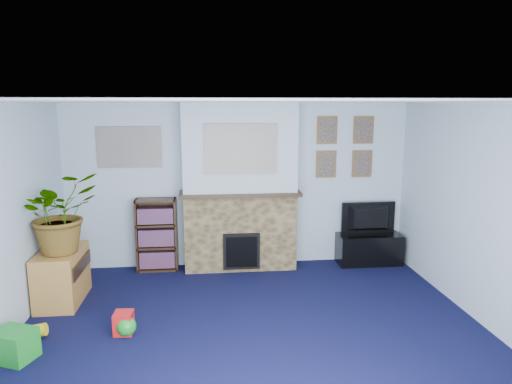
{
  "coord_description": "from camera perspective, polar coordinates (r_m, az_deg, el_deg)",
  "views": [
    {
      "loc": [
        -0.45,
        -4.36,
        2.37
      ],
      "look_at": [
        0.12,
        1.05,
        1.33
      ],
      "focal_mm": 32.0,
      "sensor_mm": 36.0,
      "label": 1
    }
  ],
  "objects": [
    {
      "name": "floor",
      "position": [
        4.98,
        -0.17,
        -17.54
      ],
      "size": [
        5.0,
        4.5,
        0.01
      ],
      "primitive_type": "cube",
      "color": "black",
      "rests_on": "ground"
    },
    {
      "name": "ceiling",
      "position": [
        4.38,
        -0.19,
        11.27
      ],
      "size": [
        5.0,
        4.5,
        0.01
      ],
      "primitive_type": "cube",
      "color": "white",
      "rests_on": "wall_back"
    },
    {
      "name": "wall_back",
      "position": [
        6.72,
        -2.14,
        0.84
      ],
      "size": [
        5.0,
        0.04,
        2.4
      ],
      "primitive_type": "cube",
      "color": "#AEC2D3",
      "rests_on": "ground"
    },
    {
      "name": "wall_front",
      "position": [
        2.45,
        5.46,
        -17.67
      ],
      "size": [
        5.0,
        0.04,
        2.4
      ],
      "primitive_type": "cube",
      "color": "#AEC2D3",
      "rests_on": "ground"
    },
    {
      "name": "wall_right",
      "position": [
        5.39,
        27.35,
        -2.9
      ],
      "size": [
        0.04,
        4.5,
        2.4
      ],
      "primitive_type": "cube",
      "color": "#AEC2D3",
      "rests_on": "ground"
    },
    {
      "name": "chimney_breast",
      "position": [
        6.53,
        -2.01,
        0.39
      ],
      "size": [
        1.72,
        0.5,
        2.4
      ],
      "color": "brown",
      "rests_on": "ground"
    },
    {
      "name": "collage_main",
      "position": [
        6.24,
        -1.91,
        5.44
      ],
      "size": [
        1.0,
        0.03,
        0.68
      ],
      "primitive_type": "cube",
      "color": "gray",
      "rests_on": "chimney_breast"
    },
    {
      "name": "collage_left",
      "position": [
        6.71,
        -15.55,
        5.43
      ],
      "size": [
        0.9,
        0.03,
        0.58
      ],
      "primitive_type": "cube",
      "color": "gray",
      "rests_on": "wall_back"
    },
    {
      "name": "portrait_tl",
      "position": [
        6.83,
        8.88,
        7.63
      ],
      "size": [
        0.3,
        0.03,
        0.4
      ],
      "primitive_type": "cube",
      "color": "brown",
      "rests_on": "wall_back"
    },
    {
      "name": "portrait_tr",
      "position": [
        6.99,
        13.28,
        7.55
      ],
      "size": [
        0.3,
        0.03,
        0.4
      ],
      "primitive_type": "cube",
      "color": "brown",
      "rests_on": "wall_back"
    },
    {
      "name": "portrait_bl",
      "position": [
        6.87,
        8.76,
        3.47
      ],
      "size": [
        0.3,
        0.03,
        0.4
      ],
      "primitive_type": "cube",
      "color": "brown",
      "rests_on": "wall_back"
    },
    {
      "name": "portrait_br",
      "position": [
        7.03,
        13.11,
        3.48
      ],
      "size": [
        0.3,
        0.03,
        0.4
      ],
      "primitive_type": "cube",
      "color": "brown",
      "rests_on": "wall_back"
    },
    {
      "name": "tv_stand",
      "position": [
        7.15,
        13.95,
        -6.92
      ],
      "size": [
        0.95,
        0.4,
        0.45
      ],
      "primitive_type": "cube",
      "color": "black",
      "rests_on": "ground"
    },
    {
      "name": "television",
      "position": [
        7.04,
        14.07,
        -3.26
      ],
      "size": [
        0.83,
        0.12,
        0.48
      ],
      "primitive_type": "imported",
      "rotation": [
        0.0,
        0.0,
        3.16
      ],
      "color": "black",
      "rests_on": "tv_stand"
    },
    {
      "name": "bookshelf",
      "position": [
        6.77,
        -12.27,
        -5.41
      ],
      "size": [
        0.58,
        0.28,
        1.05
      ],
      "color": "black",
      "rests_on": "ground"
    },
    {
      "name": "sideboard",
      "position": [
        6.09,
        -23.1,
        -9.4
      ],
      "size": [
        0.46,
        0.83,
        0.65
      ],
      "primitive_type": "cube",
      "color": "#B17B38",
      "rests_on": "ground"
    },
    {
      "name": "potted_plant",
      "position": [
        5.82,
        -23.33,
        -2.4
      ],
      "size": [
        1.13,
        1.13,
        0.95
      ],
      "primitive_type": "imported",
      "rotation": [
        0.0,
        0.0,
        0.76
      ],
      "color": "#26661E",
      "rests_on": "sideboard"
    },
    {
      "name": "mantel_clock",
      "position": [
        6.47,
        -2.9,
        0.62
      ],
      "size": [
        0.09,
        0.05,
        0.13
      ],
      "primitive_type": "cube",
      "color": "gold",
      "rests_on": "chimney_breast"
    },
    {
      "name": "mantel_candle",
      "position": [
        6.5,
        0.64,
        0.77
      ],
      "size": [
        0.04,
        0.04,
        0.14
      ],
      "primitive_type": "cylinder",
      "color": "#B2BFC6",
      "rests_on": "chimney_breast"
    },
    {
      "name": "mantel_teddy",
      "position": [
        6.46,
        -7.04,
        0.49
      ],
      "size": [
        0.13,
        0.13,
        0.13
      ],
      "primitive_type": "sphere",
      "color": "gray",
      "rests_on": "chimney_breast"
    },
    {
      "name": "mantel_can",
      "position": [
        6.57,
        4.6,
        0.67
      ],
      "size": [
        0.05,
        0.05,
        0.11
      ],
      "primitive_type": "cylinder",
      "color": "red",
      "rests_on": "chimney_breast"
    },
    {
      "name": "green_crate",
      "position": [
        5.07,
        -28.0,
        -16.58
      ],
      "size": [
        0.45,
        0.41,
        0.29
      ],
      "primitive_type": "cube",
      "rotation": [
        0.0,
        0.0,
        -0.39
      ],
      "color": "#198C26",
      "rests_on": "ground"
    },
    {
      "name": "toy_ball",
      "position": [
        5.13,
        -15.89,
        -15.97
      ],
      "size": [
        0.21,
        0.21,
        0.21
      ],
      "primitive_type": "sphere",
      "color": "#198C26",
      "rests_on": "ground"
    },
    {
      "name": "toy_block",
      "position": [
        5.17,
        -16.2,
        -15.5
      ],
      "size": [
        0.2,
        0.2,
        0.23
      ],
      "primitive_type": "cube",
      "rotation": [
        0.0,
        0.0,
        -0.06
      ],
      "color": "red",
      "rests_on": "ground"
    },
    {
      "name": "toy_tube",
      "position": [
        5.42,
        -26.21,
        -15.4
      ],
      "size": [
        0.3,
        0.13,
        0.17
      ],
      "primitive_type": "cylinder",
      "rotation": [
        0.0,
        1.43,
        0.0
      ],
      "color": "yellow",
      "rests_on": "ground"
    }
  ]
}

